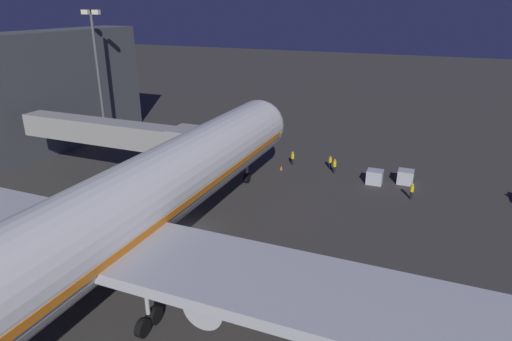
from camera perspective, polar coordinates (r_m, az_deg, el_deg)
The scene contains 12 objects.
ground_plane at distance 41.05m, azimuth -8.28°, elevation -7.67°, with size 320.00×320.00×0.00m, color #383533.
airliner_at_gate at distance 30.72m, azimuth -19.24°, elevation -6.65°, with size 49.48×60.35×19.66m.
jet_bridge at distance 50.82m, azimuth -16.84°, elevation 4.47°, with size 23.24×3.40×7.45m.
apron_floodlight_mast at distance 67.22m, azimuth -19.68°, elevation 12.17°, with size 2.90×0.50×18.56m.
baggage_container_near_belt at distance 53.41m, azimuth 18.67°, elevation -0.78°, with size 1.73×1.63×1.58m, color #B7BABF.
baggage_container_far_row at distance 52.33m, azimuth 15.01°, elevation -0.80°, with size 1.76×1.54×1.60m, color #B7BABF.
ground_crew_near_nose_gear at distance 54.34m, azimuth 10.07°, elevation 0.66°, with size 0.40×0.40×1.86m.
ground_crew_marshaller_fwd at distance 56.47m, azimuth 4.73°, elevation 1.66°, with size 0.40×0.40×1.80m.
ground_crew_under_port_wing at distance 49.24m, azimuth 19.41°, elevation -2.43°, with size 0.40×0.40×1.80m.
ground_crew_by_tug at distance 55.85m, azimuth 9.52°, elevation 1.14°, with size 0.40×0.40×1.68m.
traffic_cone_nose_port at distance 54.99m, azimuth 3.25°, elevation 0.37°, with size 0.36×0.36×0.55m, color orange.
traffic_cone_nose_starboard at distance 56.51m, azimuth -0.95°, elevation 0.97°, with size 0.36×0.36×0.55m, color orange.
Camera 1 is at (-19.19, 30.69, 19.36)m, focal length 31.11 mm.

